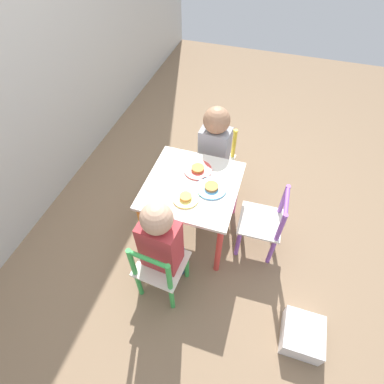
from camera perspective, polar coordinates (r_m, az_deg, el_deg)
name	(u,v)px	position (r m, az deg, el deg)	size (l,w,h in m)	color
ground_plane	(192,229)	(2.16, 0.00, -7.11)	(6.00, 6.00, 0.00)	#7F664C
kids_table	(192,193)	(1.84, 0.00, -0.13)	(0.55, 0.55, 0.48)	silver
chair_green	(160,269)	(1.73, -6.14, -14.30)	(0.28, 0.28, 0.52)	silver
chair_yellow	(215,162)	(2.25, 4.45, 5.77)	(0.28, 0.28, 0.52)	silver
chair_purple	(264,224)	(1.93, 13.49, -5.88)	(0.27, 0.27, 0.52)	silver
child_left	(162,241)	(1.58, -5.74, -9.32)	(0.22, 0.21, 0.76)	#4C608E
child_right	(214,146)	(2.07, 4.23, 8.74)	(0.23, 0.21, 0.74)	#4C608E
plate_left	(186,198)	(1.70, -1.21, -1.12)	(0.15, 0.15, 0.03)	#EADB66
plate_right	(198,169)	(1.85, 1.12, 4.31)	(0.17, 0.17, 0.03)	#E54C47
plate_front	(211,188)	(1.75, 3.71, 0.84)	(0.18, 0.18, 0.03)	#4C9EE0
storage_bin	(302,335)	(1.90, 20.26, -24.17)	(0.23, 0.21, 0.12)	silver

